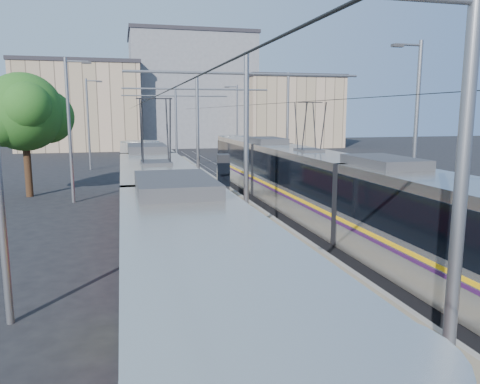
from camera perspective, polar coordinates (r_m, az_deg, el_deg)
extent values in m
plane|color=black|center=(11.86, 11.13, -15.62)|extent=(160.00, 160.00, 0.00)
cube|color=gray|center=(27.51, -4.09, -0.63)|extent=(4.00, 50.00, 0.30)
cube|color=gray|center=(27.27, -7.09, -0.44)|extent=(0.70, 50.00, 0.01)
cube|color=gray|center=(27.77, -1.14, -0.19)|extent=(0.70, 50.00, 0.01)
cube|color=gray|center=(27.13, -13.10, -1.29)|extent=(0.07, 70.00, 0.03)
cube|color=gray|center=(27.19, -10.08, -1.16)|extent=(0.07, 70.00, 0.03)
cube|color=gray|center=(28.17, 1.70, -0.65)|extent=(0.07, 70.00, 0.03)
cube|color=gray|center=(28.59, 4.46, -0.52)|extent=(0.07, 70.00, 0.03)
cube|color=black|center=(16.84, -9.86, -7.18)|extent=(2.30, 28.16, 0.40)
cube|color=beige|center=(16.44, -10.03, -1.67)|extent=(2.40, 26.56, 2.90)
cube|color=black|center=(16.35, -10.08, 0.05)|extent=(2.43, 26.56, 1.30)
cube|color=yellow|center=(16.52, -9.99, -3.03)|extent=(2.43, 26.56, 0.12)
cube|color=#B00A1F|center=(16.64, -9.94, -4.71)|extent=(2.42, 26.56, 1.10)
cube|color=#2D2D30|center=(16.21, -10.19, 3.89)|extent=(1.68, 3.00, 0.30)
cube|color=black|center=(22.18, 8.21, -3.05)|extent=(2.30, 31.44, 0.40)
cube|color=#AFAAA0|center=(21.89, 8.31, 1.17)|extent=(2.40, 29.84, 2.90)
cube|color=black|center=(21.82, 8.34, 2.46)|extent=(2.43, 29.84, 1.30)
cube|color=#FFB70D|center=(21.95, 8.29, 0.13)|extent=(2.43, 29.84, 0.12)
cube|color=#361343|center=(21.97, 8.28, -0.25)|extent=(2.43, 29.84, 0.10)
cube|color=#2D2D30|center=(21.71, 8.41, 5.35)|extent=(1.68, 3.00, 0.30)
cylinder|color=slate|center=(7.47, 25.26, -0.72)|extent=(0.20, 0.20, 7.00)
cylinder|color=slate|center=(7.52, 26.82, 19.98)|extent=(9.20, 0.10, 0.10)
cylinder|color=slate|center=(18.32, 0.77, 5.78)|extent=(0.20, 0.20, 7.00)
cylinder|color=slate|center=(18.34, 0.79, 14.22)|extent=(9.20, 0.10, 0.10)
cylinder|color=slate|center=(30.06, -5.19, 7.23)|extent=(0.20, 0.20, 7.00)
cylinder|color=slate|center=(30.07, -5.27, 12.37)|extent=(9.20, 0.10, 0.10)
cylinder|color=slate|center=(41.94, -7.80, 7.84)|extent=(0.20, 0.20, 7.00)
cylinder|color=slate|center=(41.95, -7.88, 11.53)|extent=(9.20, 0.10, 0.10)
cylinder|color=black|center=(26.69, -11.99, 10.53)|extent=(0.02, 70.00, 0.02)
cylinder|color=black|center=(27.93, 3.19, 10.67)|extent=(0.02, 70.00, 0.02)
cylinder|color=slate|center=(27.82, -20.07, 6.92)|extent=(0.18, 0.18, 8.00)
cube|color=#2D2D30|center=(27.84, -18.20, 14.76)|extent=(0.50, 0.22, 0.12)
cylinder|color=slate|center=(43.76, -18.00, 7.79)|extent=(0.18, 0.18, 8.00)
cube|color=#2D2D30|center=(43.78, -16.79, 12.77)|extent=(0.50, 0.22, 0.12)
cylinder|color=slate|center=(21.50, 20.59, 6.27)|extent=(0.18, 0.18, 8.00)
cube|color=#2D2D30|center=(21.05, 18.65, 16.56)|extent=(0.50, 0.22, 0.12)
cylinder|color=slate|center=(35.82, 5.82, 7.91)|extent=(0.18, 0.18, 8.00)
cube|color=#2D2D30|center=(35.55, 4.20, 13.97)|extent=(0.50, 0.22, 0.12)
cylinder|color=slate|center=(51.15, -0.37, 8.45)|extent=(0.18, 0.18, 8.00)
cube|color=#2D2D30|center=(50.96, -1.61, 12.66)|extent=(0.50, 0.22, 0.12)
cube|color=black|center=(26.11, -2.06, 1.92)|extent=(0.80, 1.16, 2.47)
cube|color=black|center=(26.09, -2.06, 2.27)|extent=(0.85, 1.21, 1.29)
cylinder|color=#382314|center=(31.02, -24.41, 2.28)|extent=(0.42, 0.42, 3.07)
sphere|color=#134415|center=(30.82, -24.87, 8.84)|extent=(4.61, 4.61, 4.61)
sphere|color=#134415|center=(31.39, -22.50, 8.47)|extent=(3.26, 3.26, 3.26)
cube|color=tan|center=(69.86, -18.80, 9.67)|extent=(16.00, 12.00, 11.45)
cube|color=#262328|center=(70.18, -19.07, 14.54)|extent=(16.32, 12.24, 0.50)
cube|color=slate|center=(74.50, -6.03, 11.96)|extent=(18.00, 14.00, 16.33)
cube|color=#262328|center=(75.33, -6.15, 18.36)|extent=(18.36, 14.28, 0.50)
cube|color=tan|center=(72.03, 5.96, 9.54)|extent=(14.00, 10.00, 10.04)
cube|color=#262328|center=(72.23, 6.04, 13.72)|extent=(14.28, 10.20, 0.50)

